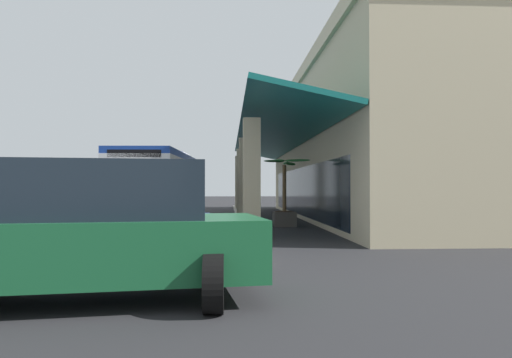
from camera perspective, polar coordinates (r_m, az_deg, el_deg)
The scene contains 8 objects.
ground at distance 26.96m, azimuth 8.07°, elevation -4.40°, with size 120.00×120.00×0.00m, color #262628.
curb_strip at distance 24.85m, azimuth -1.82°, elevation -4.56°, with size 29.95×0.50×0.12m, color #9E998E.
plaza_building at distance 26.92m, azimuth 19.19°, elevation 3.69°, with size 25.26×16.67×7.54m.
transit_bus at distance 23.21m, azimuth -10.94°, elevation -0.36°, with size 11.32×3.18×3.34m.
parked_suv_green at distance 7.21m, azimuth -19.24°, elevation -5.62°, with size 3.14×5.02×1.97m.
parked_sedan_blue at distance 12.51m, azimuth -16.34°, elevation -4.87°, with size 2.70×4.55×1.47m.
pedestrian at distance 15.42m, azimuth -25.96°, elevation -3.29°, with size 0.52×0.53×1.70m.
potted_palm at distance 19.90m, azimuth 3.40°, elevation -3.65°, with size 1.78×1.93×2.80m.
Camera 1 is at (26.39, 2.72, 1.61)m, focal length 33.86 mm.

